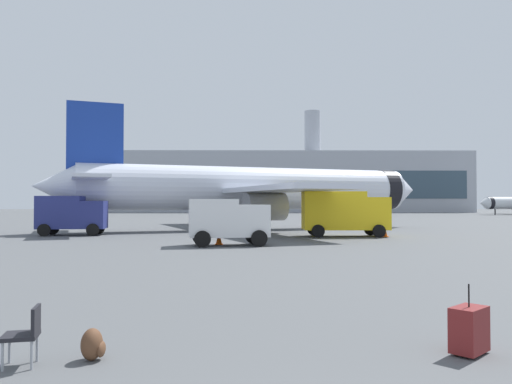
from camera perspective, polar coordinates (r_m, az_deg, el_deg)
name	(u,v)px	position (r m, az deg, el deg)	size (l,w,h in m)	color
airplane_at_gate	(250,189)	(45.26, -0.65, 0.36)	(34.65, 31.71, 10.50)	silver
service_truck	(71,214)	(39.82, -20.07, -2.29)	(5.02, 2.98, 2.90)	navy
fuel_truck	(344,212)	(36.59, 9.87, -2.19)	(6.01, 2.74, 3.20)	yellow
cargo_van	(228,220)	(28.42, -3.21, -3.12)	(4.66, 2.91, 2.60)	white
safety_cone_near	(385,232)	(36.77, 14.32, -4.38)	(0.44, 0.44, 0.70)	#F2590C
safety_cone_mid	(219,238)	(29.19, -4.20, -5.23)	(0.44, 0.44, 0.72)	#F2590C
rolling_suitcase	(469,329)	(8.88, 22.87, -14.06)	(0.74, 0.73, 1.10)	maroon
traveller_backpack	(93,345)	(8.34, -17.88, -16.06)	(0.36, 0.40, 0.48)	brown
gate_chair	(26,332)	(8.35, -24.46, -14.12)	(0.57, 0.57, 0.86)	black
terminal_building	(277,183)	(138.43, 2.35, 1.03)	(99.67, 23.19, 27.65)	#9EA3AD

